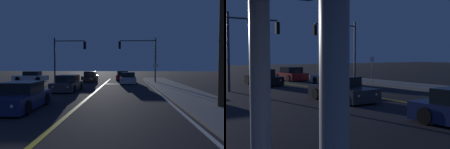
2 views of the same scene
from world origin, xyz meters
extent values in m
cube|color=gray|center=(6.94, 12.27, 0.07)|extent=(3.20, 44.17, 0.15)
cube|color=gold|center=(0.00, 12.27, 0.01)|extent=(0.20, 41.71, 0.01)
cube|color=silver|center=(5.09, 12.27, 0.01)|extent=(0.16, 41.71, 0.01)
cube|color=silver|center=(2.67, 23.04, 0.01)|extent=(5.34, 0.50, 0.01)
cube|color=maroon|center=(2.04, 30.64, 0.44)|extent=(1.86, 4.34, 0.68)
cube|color=black|center=(2.04, 30.38, 1.04)|extent=(1.59, 2.00, 0.60)
cylinder|color=black|center=(1.20, 31.98, 0.32)|extent=(0.22, 0.64, 0.64)
cylinder|color=black|center=(2.90, 31.97, 0.32)|extent=(0.22, 0.64, 0.64)
cylinder|color=black|center=(1.18, 29.30, 0.32)|extent=(0.22, 0.64, 0.64)
cylinder|color=black|center=(2.88, 29.29, 0.32)|extent=(0.22, 0.64, 0.64)
sphere|color=#FFF4CC|center=(1.49, 32.74, 0.52)|extent=(0.18, 0.18, 0.18)
sphere|color=#FFF4CC|center=(2.62, 32.73, 0.52)|extent=(0.18, 0.18, 0.18)
sphere|color=red|center=(1.46, 28.53, 0.52)|extent=(0.14, 0.14, 0.14)
sphere|color=red|center=(2.59, 28.52, 0.52)|extent=(0.14, 0.14, 0.14)
cube|color=silver|center=(-10.62, 27.28, 0.44)|extent=(4.62, 1.90, 0.68)
cube|color=black|center=(-10.35, 27.27, 1.04)|extent=(2.15, 1.57, 0.60)
cylinder|color=black|center=(-12.06, 26.51, 0.32)|extent=(0.65, 0.24, 0.64)
cylinder|color=black|center=(-12.01, 28.14, 0.32)|extent=(0.65, 0.24, 0.64)
cylinder|color=black|center=(-9.23, 26.42, 0.32)|extent=(0.65, 0.24, 0.64)
cylinder|color=black|center=(-9.18, 28.04, 0.32)|extent=(0.65, 0.24, 0.64)
sphere|color=#FFF4CC|center=(-12.86, 26.81, 0.52)|extent=(0.18, 0.18, 0.18)
sphere|color=#FFF4CC|center=(-12.83, 27.89, 0.52)|extent=(0.18, 0.18, 0.18)
sphere|color=red|center=(-8.41, 26.66, 0.52)|extent=(0.14, 0.14, 0.14)
sphere|color=red|center=(-8.37, 27.74, 0.52)|extent=(0.14, 0.14, 0.14)
cube|color=#2D2D33|center=(-2.43, 15.74, 0.44)|extent=(1.85, 4.33, 0.68)
cube|color=black|center=(-2.43, 16.00, 1.04)|extent=(1.59, 1.99, 0.60)
cylinder|color=black|center=(-1.57, 14.39, 0.32)|extent=(0.22, 0.64, 0.64)
cylinder|color=black|center=(-3.30, 14.40, 0.32)|extent=(0.22, 0.64, 0.64)
cylinder|color=black|center=(-1.57, 17.08, 0.32)|extent=(0.22, 0.64, 0.64)
cylinder|color=black|center=(-3.30, 17.08, 0.32)|extent=(0.22, 0.64, 0.64)
sphere|color=#FFF4CC|center=(-1.86, 13.63, 0.52)|extent=(0.18, 0.18, 0.18)
sphere|color=#FFF4CC|center=(-3.01, 13.63, 0.52)|extent=(0.18, 0.18, 0.18)
sphere|color=red|center=(-1.86, 17.85, 0.52)|extent=(0.14, 0.14, 0.14)
sphere|color=red|center=(-3.00, 17.85, 0.52)|extent=(0.14, 0.14, 0.14)
cube|color=navy|center=(-2.71, 7.69, 0.44)|extent=(2.01, 4.37, 0.68)
cube|color=black|center=(-2.72, 7.95, 1.04)|extent=(1.67, 2.04, 0.60)
cylinder|color=black|center=(-1.79, 6.39, 0.32)|extent=(0.24, 0.65, 0.64)
cylinder|color=black|center=(-1.89, 9.06, 0.32)|extent=(0.24, 0.65, 0.64)
cylinder|color=black|center=(-3.63, 9.00, 0.32)|extent=(0.24, 0.65, 0.64)
sphere|color=#FFF4CC|center=(-2.06, 5.62, 0.52)|extent=(0.18, 0.18, 0.18)
sphere|color=red|center=(-2.21, 9.82, 0.52)|extent=(0.14, 0.14, 0.14)
sphere|color=red|center=(-3.36, 9.78, 0.52)|extent=(0.14, 0.14, 0.14)
cube|color=black|center=(-2.32, 27.02, 0.44)|extent=(1.81, 4.16, 0.68)
cube|color=black|center=(-2.32, 27.26, 1.04)|extent=(1.52, 1.93, 0.60)
cylinder|color=black|center=(-1.49, 25.76, 0.32)|extent=(0.23, 0.64, 0.64)
cylinder|color=black|center=(-3.09, 25.72, 0.32)|extent=(0.23, 0.64, 0.64)
cylinder|color=black|center=(-1.55, 28.31, 0.32)|extent=(0.23, 0.64, 0.64)
cylinder|color=black|center=(-3.15, 28.28, 0.32)|extent=(0.23, 0.64, 0.64)
sphere|color=#FFF4CC|center=(-1.74, 25.03, 0.52)|extent=(0.18, 0.18, 0.18)
sphere|color=#FFF4CC|center=(-2.81, 25.00, 0.52)|extent=(0.18, 0.18, 0.18)
sphere|color=red|center=(-1.83, 29.04, 0.52)|extent=(0.14, 0.14, 0.14)
sphere|color=red|center=(-2.90, 29.02, 0.52)|extent=(0.14, 0.14, 0.14)
cube|color=#B2B5BA|center=(2.78, 24.23, 0.44)|extent=(1.96, 4.69, 0.68)
cube|color=black|center=(2.78, 23.95, 1.04)|extent=(1.63, 2.18, 0.60)
cylinder|color=black|center=(1.98, 25.69, 0.32)|extent=(0.24, 0.65, 0.64)
cylinder|color=black|center=(3.68, 25.63, 0.32)|extent=(0.24, 0.65, 0.64)
cylinder|color=black|center=(1.89, 22.82, 0.32)|extent=(0.24, 0.65, 0.64)
cylinder|color=black|center=(3.58, 22.77, 0.32)|extent=(0.24, 0.65, 0.64)
sphere|color=#FFF4CC|center=(2.29, 26.50, 0.52)|extent=(0.18, 0.18, 0.18)
sphere|color=#FFF4CC|center=(3.42, 26.46, 0.52)|extent=(0.18, 0.18, 0.18)
sphere|color=red|center=(2.15, 21.98, 0.52)|extent=(0.14, 0.14, 0.14)
sphere|color=red|center=(3.27, 21.95, 0.52)|extent=(0.14, 0.14, 0.14)
cylinder|color=#38383D|center=(6.14, 25.34, 2.81)|extent=(0.18, 0.18, 5.63)
cylinder|color=#38383D|center=(3.92, 25.34, 5.23)|extent=(4.43, 0.12, 0.12)
cube|color=black|center=(1.71, 25.34, 4.68)|extent=(0.28, 0.28, 0.90)
sphere|color=red|center=(1.71, 25.34, 4.95)|extent=(0.22, 0.22, 0.22)
sphere|color=#4C2D05|center=(1.71, 25.34, 4.68)|extent=(0.22, 0.22, 0.22)
sphere|color=#0A3814|center=(1.71, 25.34, 4.41)|extent=(0.22, 0.22, 0.22)
cylinder|color=#38383D|center=(-6.14, 23.94, 2.75)|extent=(0.18, 0.18, 5.51)
cylinder|color=#38383D|center=(-4.29, 23.94, 5.11)|extent=(3.69, 0.12, 0.12)
cube|color=black|center=(-2.44, 23.94, 4.56)|extent=(0.28, 0.28, 0.90)
sphere|color=red|center=(-2.44, 23.94, 4.83)|extent=(0.22, 0.22, 0.22)
sphere|color=#4C2D05|center=(-2.44, 23.94, 4.56)|extent=(0.22, 0.22, 0.22)
sphere|color=#0A3814|center=(-2.44, 23.94, 4.29)|extent=(0.22, 0.22, 0.22)
cylinder|color=#42301E|center=(7.24, 8.24, 5.20)|extent=(0.34, 0.34, 10.39)
cylinder|color=slate|center=(5.84, 22.54, 1.20)|extent=(0.06, 0.06, 2.40)
cube|color=white|center=(5.84, 22.54, 2.15)|extent=(0.56, 0.11, 0.40)
camera|label=1|loc=(2.55, -3.26, 2.18)|focal=36.59mm
camera|label=2|loc=(-13.04, 1.36, 2.55)|focal=52.02mm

